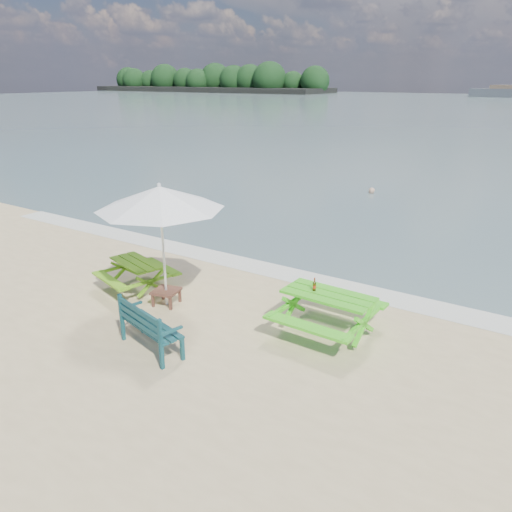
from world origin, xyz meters
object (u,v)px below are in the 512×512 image
Objects in this scene: picnic_table_left at (137,276)px; picnic_table_right at (327,314)px; patio_umbrella at (160,198)px; beer_bottle at (314,286)px; park_bench at (152,336)px; side_table at (166,297)px; swimmer at (371,204)px.

picnic_table_right is (4.82, 0.51, 0.07)m from picnic_table_left.
patio_umbrella is 3.73m from beer_bottle.
beer_bottle is at bearing 6.42° from picnic_table_left.
picnic_table_left is at bearing -173.97° from picnic_table_right.
park_bench is 3.31m from beer_bottle.
picnic_table_left is at bearing -173.58° from beer_bottle.
picnic_table_right is 3.71m from side_table.
park_bench is at bearing -55.02° from side_table.
picnic_table_left is 1.25× the size of park_bench.
picnic_table_left reaches higher than swimmer.
park_bench is at bearing -135.85° from picnic_table_right.
side_table is (-3.62, -0.78, -0.22)m from picnic_table_right.
swimmer is at bearing 86.18° from picnic_table_left.
beer_bottle reaches higher than picnic_table_right.
picnic_table_right is 13.44m from swimmer.
picnic_table_left is at bearing 140.86° from park_bench.
beer_bottle is at bearing 13.28° from patio_umbrella.
patio_umbrella is (0.00, -0.00, 2.29)m from side_table.
park_bench reaches higher than side_table.
picnic_table_right is 3.46m from park_bench.
beer_bottle reaches higher than picnic_table_left.
side_table is at bearing 135.00° from patio_umbrella.
picnic_table_left is 13.38m from swimmer.
swimmer is (-3.62, 12.82, -1.46)m from beer_bottle.
park_bench is at bearing -131.99° from beer_bottle.
side_table is 0.43× the size of swimmer.
patio_umbrella is at bearing -12.86° from picnic_table_left.
picnic_table_right is at bearing 0.31° from beer_bottle.
park_bench is at bearing -39.14° from picnic_table_left.
side_table is 3.48m from beer_bottle.
beer_bottle is 13.40m from swimmer.
picnic_table_right is 1.29× the size of park_bench.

